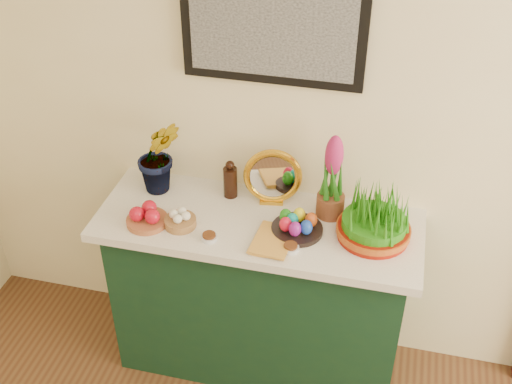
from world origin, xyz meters
TOP-DOWN VIEW (x-y plane):
  - sideboard at (-0.45, 2.00)m, footprint 1.30×0.45m
  - tablecloth at (-0.45, 2.00)m, footprint 1.40×0.55m
  - hyacinth_green at (-0.93, 2.12)m, footprint 0.30×0.28m
  - apple_bowl at (-0.90, 1.87)m, footprint 0.18×0.18m
  - garlic_basket at (-0.76, 1.89)m, footprint 0.16×0.16m
  - vinegar_cruet at (-0.61, 2.15)m, footprint 0.06×0.06m
  - mirror at (-0.42, 2.15)m, footprint 0.26×0.10m
  - book at (-0.43, 1.87)m, footprint 0.16×0.22m
  - spice_dish_left at (-0.62, 1.83)m, footprint 0.07×0.07m
  - spice_dish_right at (-0.28, 1.84)m, footprint 0.07×0.07m
  - egg_plate at (-0.28, 1.96)m, footprint 0.26×0.26m
  - hyacinth_pink at (-0.16, 2.11)m, footprint 0.12×0.12m
  - wheatgrass_sabzeh at (0.04, 2.00)m, footprint 0.31×0.31m

SIDE VIEW (x-z plane):
  - sideboard at x=-0.45m, z-range 0.00..0.85m
  - tablecloth at x=-0.45m, z-range 0.85..0.89m
  - spice_dish_left at x=-0.62m, z-range 0.89..0.92m
  - spice_dish_right at x=-0.28m, z-range 0.89..0.92m
  - book at x=-0.43m, z-range 0.89..0.92m
  - garlic_basket at x=-0.76m, z-range 0.88..0.96m
  - egg_plate at x=-0.28m, z-range 0.88..0.97m
  - apple_bowl at x=-0.90m, z-range 0.88..0.97m
  - vinegar_cruet at x=-0.61m, z-range 0.88..1.06m
  - wheatgrass_sabzeh at x=0.04m, z-range 0.87..1.13m
  - mirror at x=-0.42m, z-range 0.88..1.15m
  - hyacinth_pink at x=-0.16m, z-range 0.87..1.26m
  - hyacinth_green at x=-0.93m, z-range 0.89..1.37m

